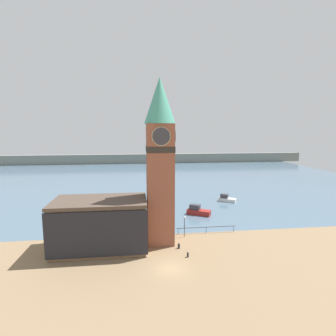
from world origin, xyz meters
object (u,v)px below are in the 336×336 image
(boat_near, at_px, (198,211))
(mooring_bollard_near, at_px, (188,254))
(clock_tower, at_px, (160,158))
(pier_building, at_px, (101,224))
(boat_far, at_px, (226,199))
(mooring_bollard_far, at_px, (179,246))
(lamp_post, at_px, (184,222))

(boat_near, distance_m, mooring_bollard_near, 19.43)
(clock_tower, xyz_separation_m, pier_building, (-9.23, -1.20, -9.92))
(clock_tower, distance_m, pier_building, 13.60)
(boat_far, relative_size, mooring_bollard_far, 5.64)
(boat_near, bearing_deg, boat_far, 73.78)
(boat_far, xyz_separation_m, mooring_bollard_near, (-15.49, -27.95, -0.27))
(mooring_bollard_far, bearing_deg, pier_building, 172.53)
(clock_tower, distance_m, boat_near, 20.47)
(boat_near, bearing_deg, mooring_bollard_far, -83.63)
(mooring_bollard_near, bearing_deg, pier_building, 160.58)
(clock_tower, height_order, lamp_post, clock_tower)
(clock_tower, bearing_deg, boat_far, 49.69)
(pier_building, relative_size, mooring_bollard_near, 19.02)
(clock_tower, distance_m, boat_far, 32.02)
(boat_near, bearing_deg, clock_tower, -96.24)
(pier_building, distance_m, mooring_bollard_far, 12.39)
(pier_building, relative_size, boat_far, 3.06)
(boat_near, height_order, mooring_bollard_near, boat_near)
(pier_building, height_order, boat_near, pier_building)
(mooring_bollard_near, height_order, lamp_post, lamp_post)
(boat_far, xyz_separation_m, mooring_bollard_far, (-16.32, -25.04, -0.23))
(boat_near, height_order, boat_far, boat_near)
(pier_building, bearing_deg, mooring_bollard_far, -7.47)
(clock_tower, distance_m, mooring_bollard_far, 13.83)
(mooring_bollard_near, bearing_deg, mooring_bollard_far, 105.91)
(clock_tower, bearing_deg, mooring_bollard_near, -58.89)
(boat_far, bearing_deg, lamp_post, -93.15)
(boat_far, relative_size, mooring_bollard_near, 6.22)
(mooring_bollard_near, distance_m, mooring_bollard_far, 3.02)
(boat_far, distance_m, mooring_bollard_far, 29.89)
(clock_tower, xyz_separation_m, boat_near, (9.26, 12.87, -12.96))
(pier_building, xyz_separation_m, mooring_bollard_near, (12.64, -4.46, -3.43))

